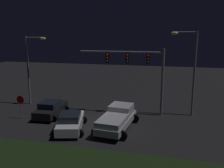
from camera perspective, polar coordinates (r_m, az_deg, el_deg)
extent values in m
plane|color=black|center=(22.28, -3.73, -8.67)|extent=(80.00, 80.00, 0.00)
cube|color=#B7B7BC|center=(20.02, 1.17, -8.98)|extent=(2.49, 5.56, 0.55)
cube|color=#B7B7BC|center=(20.86, 2.20, -6.09)|extent=(2.01, 2.06, 0.85)
cube|color=black|center=(20.82, 2.20, -5.75)|extent=(1.89, 1.68, 0.51)
cube|color=#B7B7BC|center=(18.89, 0.15, -8.67)|extent=(2.19, 3.19, 0.45)
cylinder|color=black|center=(22.16, 0.18, -7.66)|extent=(0.80, 0.22, 0.80)
cylinder|color=black|center=(21.61, 5.41, -8.22)|extent=(0.80, 0.22, 0.80)
cylinder|color=black|center=(18.77, -3.76, -11.38)|extent=(0.80, 0.22, 0.80)
cylinder|color=black|center=(18.13, 2.39, -12.23)|extent=(0.80, 0.22, 0.80)
cube|color=silver|center=(20.23, -9.83, -9.14)|extent=(2.88, 4.72, 0.70)
cube|color=black|center=(19.79, -10.00, -7.70)|extent=(2.06, 2.35, 0.55)
cylinder|color=black|center=(21.87, -11.63, -8.40)|extent=(0.64, 0.22, 0.64)
cylinder|color=black|center=(21.61, -6.78, -8.48)|extent=(0.64, 0.22, 0.64)
cylinder|color=black|center=(19.14, -13.25, -11.47)|extent=(0.64, 0.22, 0.64)
cylinder|color=black|center=(18.85, -7.66, -11.63)|extent=(0.64, 0.22, 0.64)
cube|color=black|center=(23.97, -14.30, -5.99)|extent=(2.08, 4.51, 0.70)
cube|color=black|center=(23.57, -14.63, -4.72)|extent=(1.73, 2.10, 0.55)
cylinder|color=black|center=(25.72, -14.78, -5.46)|extent=(0.64, 0.22, 0.64)
cylinder|color=black|center=(25.02, -10.93, -5.77)|extent=(0.64, 0.22, 0.64)
cylinder|color=black|center=(23.19, -17.88, -7.56)|extent=(0.64, 0.22, 0.64)
cylinder|color=black|center=(22.40, -13.68, -8.00)|extent=(0.64, 0.22, 0.64)
cylinder|color=slate|center=(23.29, 11.92, 0.33)|extent=(0.24, 0.24, 6.50)
cylinder|color=slate|center=(23.38, 2.05, 7.67)|extent=(8.20, 0.18, 0.18)
cube|color=black|center=(23.04, 8.66, 5.99)|extent=(0.32, 0.44, 0.95)
sphere|color=red|center=(22.78, 8.63, 6.68)|extent=(0.22, 0.22, 0.22)
sphere|color=#59380A|center=(22.81, 8.60, 5.93)|extent=(0.22, 0.22, 0.22)
sphere|color=#0C4719|center=(22.84, 8.58, 5.18)|extent=(0.22, 0.22, 0.22)
cube|color=black|center=(23.30, 3.73, 6.16)|extent=(0.32, 0.44, 0.95)
sphere|color=red|center=(23.05, 3.64, 6.85)|extent=(0.22, 0.22, 0.22)
sphere|color=#59380A|center=(23.08, 3.63, 6.11)|extent=(0.22, 0.22, 0.22)
sphere|color=#0C4719|center=(23.11, 3.62, 5.37)|extent=(0.22, 0.22, 0.22)
cube|color=black|center=(23.73, -1.06, 6.29)|extent=(0.32, 0.44, 0.95)
sphere|color=red|center=(23.49, -1.20, 6.96)|extent=(0.22, 0.22, 0.22)
sphere|color=#59380A|center=(23.51, -1.20, 6.23)|extent=(0.22, 0.22, 0.22)
sphere|color=#0C4719|center=(23.54, -1.20, 5.51)|extent=(0.22, 0.22, 0.22)
cylinder|color=slate|center=(28.05, -19.38, 2.95)|extent=(0.20, 0.20, 7.58)
cylinder|color=slate|center=(27.22, -18.09, 10.50)|extent=(2.03, 0.12, 0.12)
ellipsoid|color=#F9CC72|center=(26.71, -16.19, 10.38)|extent=(0.70, 0.44, 0.30)
cylinder|color=slate|center=(23.88, 19.03, 2.20)|extent=(0.20, 0.20, 8.13)
cylinder|color=slate|center=(23.52, 17.21, 11.76)|extent=(2.00, 0.12, 0.12)
ellipsoid|color=#F9CC72|center=(23.49, 14.71, 11.66)|extent=(0.70, 0.44, 0.30)
cylinder|color=slate|center=(23.93, -20.88, -5.21)|extent=(0.07, 0.07, 2.20)
cylinder|color=#B20C0F|center=(23.71, -21.05, -3.49)|extent=(0.76, 0.03, 0.76)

